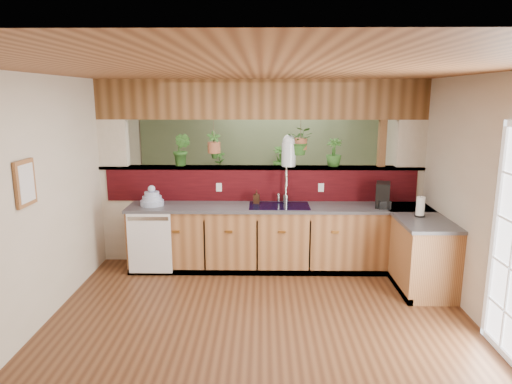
{
  "coord_description": "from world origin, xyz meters",
  "views": [
    {
      "loc": [
        0.02,
        -5.09,
        2.38
      ],
      "look_at": [
        -0.07,
        0.7,
        1.15
      ],
      "focal_mm": 32.0,
      "sensor_mm": 36.0,
      "label": 1
    }
  ],
  "objects_px": {
    "coffee_maker": "(383,196)",
    "glass_jar": "(289,151)",
    "soap_dispenser": "(256,197)",
    "paper_towel": "(420,207)",
    "dish_stack": "(152,199)",
    "shelving_console": "(255,198)",
    "faucet": "(286,183)"
  },
  "relations": [
    {
      "from": "soap_dispenser",
      "to": "paper_towel",
      "type": "relative_size",
      "value": 0.71
    },
    {
      "from": "paper_towel",
      "to": "soap_dispenser",
      "type": "bearing_deg",
      "value": 162.07
    },
    {
      "from": "dish_stack",
      "to": "soap_dispenser",
      "type": "distance_m",
      "value": 1.44
    },
    {
      "from": "soap_dispenser",
      "to": "faucet",
      "type": "bearing_deg",
      "value": 3.26
    },
    {
      "from": "soap_dispenser",
      "to": "paper_towel",
      "type": "xyz_separation_m",
      "value": [
        2.05,
        -0.66,
        0.03
      ]
    },
    {
      "from": "coffee_maker",
      "to": "shelving_console",
      "type": "bearing_deg",
      "value": 142.73
    },
    {
      "from": "faucet",
      "to": "glass_jar",
      "type": "distance_m",
      "value": 0.49
    },
    {
      "from": "faucet",
      "to": "shelving_console",
      "type": "bearing_deg",
      "value": 102.47
    },
    {
      "from": "soap_dispenser",
      "to": "shelving_console",
      "type": "xyz_separation_m",
      "value": [
        -0.07,
        2.15,
        -0.49
      ]
    },
    {
      "from": "dish_stack",
      "to": "glass_jar",
      "type": "xyz_separation_m",
      "value": [
        1.88,
        0.37,
        0.63
      ]
    },
    {
      "from": "coffee_maker",
      "to": "glass_jar",
      "type": "height_order",
      "value": "glass_jar"
    },
    {
      "from": "dish_stack",
      "to": "paper_towel",
      "type": "height_order",
      "value": "dish_stack"
    },
    {
      "from": "faucet",
      "to": "soap_dispenser",
      "type": "relative_size",
      "value": 2.77
    },
    {
      "from": "glass_jar",
      "to": "shelving_console",
      "type": "distance_m",
      "value": 2.26
    },
    {
      "from": "faucet",
      "to": "dish_stack",
      "type": "bearing_deg",
      "value": -175.4
    },
    {
      "from": "faucet",
      "to": "dish_stack",
      "type": "height_order",
      "value": "faucet"
    },
    {
      "from": "soap_dispenser",
      "to": "paper_towel",
      "type": "bearing_deg",
      "value": -17.93
    },
    {
      "from": "dish_stack",
      "to": "shelving_console",
      "type": "bearing_deg",
      "value": 59.0
    },
    {
      "from": "faucet",
      "to": "coffee_maker",
      "type": "distance_m",
      "value": 1.32
    },
    {
      "from": "faucet",
      "to": "shelving_console",
      "type": "xyz_separation_m",
      "value": [
        -0.47,
        2.12,
        -0.68
      ]
    },
    {
      "from": "glass_jar",
      "to": "paper_towel",
      "type": "bearing_deg",
      "value": -29.74
    },
    {
      "from": "glass_jar",
      "to": "shelving_console",
      "type": "bearing_deg",
      "value": 105.28
    },
    {
      "from": "glass_jar",
      "to": "soap_dispenser",
      "type": "bearing_deg",
      "value": -151.38
    },
    {
      "from": "dish_stack",
      "to": "coffee_maker",
      "type": "distance_m",
      "value": 3.14
    },
    {
      "from": "dish_stack",
      "to": "paper_towel",
      "type": "xyz_separation_m",
      "value": [
        3.48,
        -0.54,
        0.03
      ]
    },
    {
      "from": "dish_stack",
      "to": "soap_dispenser",
      "type": "xyz_separation_m",
      "value": [
        1.43,
        0.12,
        0.01
      ]
    },
    {
      "from": "dish_stack",
      "to": "coffee_maker",
      "type": "height_order",
      "value": "coffee_maker"
    },
    {
      "from": "dish_stack",
      "to": "glass_jar",
      "type": "relative_size",
      "value": 0.72
    },
    {
      "from": "dish_stack",
      "to": "soap_dispenser",
      "type": "height_order",
      "value": "dish_stack"
    },
    {
      "from": "faucet",
      "to": "shelving_console",
      "type": "height_order",
      "value": "faucet"
    },
    {
      "from": "coffee_maker",
      "to": "paper_towel",
      "type": "distance_m",
      "value": 0.59
    },
    {
      "from": "faucet",
      "to": "dish_stack",
      "type": "distance_m",
      "value": 1.85
    }
  ]
}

